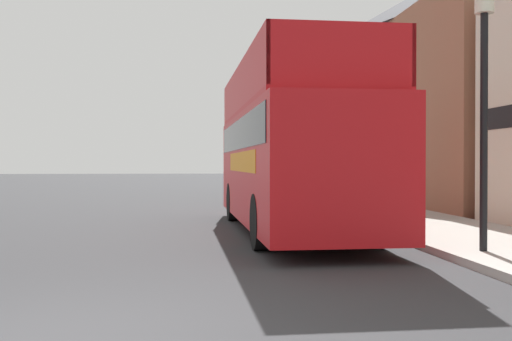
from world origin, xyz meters
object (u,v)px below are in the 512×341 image
at_px(lamp_post_second, 356,102).
at_px(lamp_post_third, 307,114).
at_px(parked_car_ahead_of_bus, 281,191).
at_px(tour_bus, 290,156).
at_px(lamp_post_nearest, 484,61).

distance_m(lamp_post_second, lamp_post_third, 7.20).
relative_size(parked_car_ahead_of_bus, lamp_post_second, 0.90).
distance_m(tour_bus, lamp_post_nearest, 5.42).
height_order(lamp_post_second, lamp_post_third, lamp_post_third).
distance_m(tour_bus, lamp_post_third, 10.39).
relative_size(tour_bus, lamp_post_third, 1.92).
bearing_deg(lamp_post_third, lamp_post_nearest, -88.89).
xyz_separation_m(tour_bus, lamp_post_second, (2.40, 2.75, 1.61)).
height_order(lamp_post_nearest, lamp_post_second, lamp_post_second).
relative_size(parked_car_ahead_of_bus, lamp_post_third, 0.83).
bearing_deg(tour_bus, lamp_post_second, 47.78).
relative_size(tour_bus, lamp_post_nearest, 2.09).
distance_m(lamp_post_nearest, lamp_post_third, 14.40).
distance_m(lamp_post_nearest, lamp_post_second, 7.20).
distance_m(parked_car_ahead_of_bus, lamp_post_second, 5.43).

